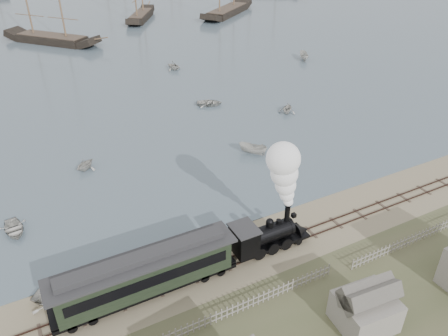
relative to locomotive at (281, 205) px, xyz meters
name	(u,v)px	position (x,y,z in m)	size (l,w,h in m)	color
ground	(254,236)	(-1.25, 2.00, -4.50)	(600.00, 600.00, 0.00)	gray
rail_track	(266,249)	(-1.25, 0.00, -4.45)	(120.00, 1.80, 0.16)	#37231E
picket_fence_west	(228,318)	(-7.75, -5.00, -4.50)	(19.00, 0.10, 1.20)	gray
picket_fence_east	(415,242)	(11.25, -5.50, -4.50)	(15.00, 0.10, 1.20)	gray
shed_mid	(362,323)	(0.75, -10.00, -4.50)	(4.00, 3.50, 3.60)	gray
locomotive	(281,205)	(0.00, 0.00, 0.00)	(7.83, 2.92, 9.76)	black
passenger_coach	(145,273)	(-12.19, 0.00, -2.27)	(14.56, 2.81, 3.54)	black
beached_dinghy	(58,299)	(-18.53, 2.23, -4.07)	(4.08, 2.91, 0.85)	#B8B6AF
rowboat_0	(14,229)	(-20.69, 12.81, -4.07)	(3.52, 2.52, 0.73)	#B8B6AF
rowboat_1	(85,164)	(-12.30, 21.06, -3.73)	(2.67, 2.31, 1.41)	#B8B6AF
rowboat_2	(253,149)	(6.50, 15.21, -3.76)	(3.51, 1.32, 1.35)	#B8B6AF
rowboat_3	(210,103)	(8.47, 31.11, -4.03)	(3.89, 2.78, 0.81)	#B8B6AF
rowboat_4	(287,108)	(17.25, 23.34, -3.68)	(2.88, 2.48, 1.52)	#B8B6AF
rowboat_5	(304,56)	(34.44, 42.55, -3.70)	(3.83, 1.44, 1.48)	#B8B6AF
rowboat_7	(173,65)	(9.85, 48.88, -3.61)	(3.12, 2.70, 1.65)	#B8B6AF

